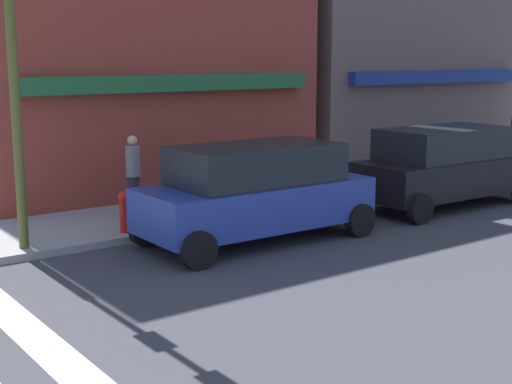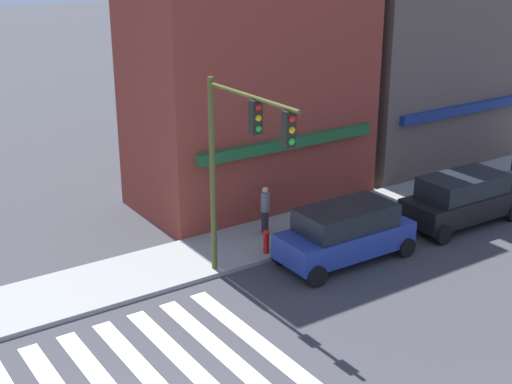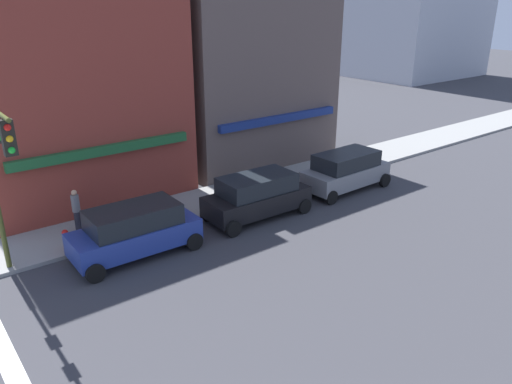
{
  "view_description": "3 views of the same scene",
  "coord_description": "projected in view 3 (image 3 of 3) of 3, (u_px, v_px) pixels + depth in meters",
  "views": [
    {
      "loc": [
        1.25,
        -6.37,
        3.6
      ],
      "look_at": [
        9.48,
        4.7,
        1.0
      ],
      "focal_mm": 50.0,
      "sensor_mm": 36.0,
      "label": 1
    },
    {
      "loc": [
        -5.21,
        -11.67,
        10.4
      ],
      "look_at": [
        5.41,
        4.0,
        3.5
      ],
      "focal_mm": 50.0,
      "sensor_mm": 36.0,
      "label": 2
    },
    {
      "loc": [
        2.86,
        -11.23,
        9.0
      ],
      "look_at": [
        15.15,
        4.7,
        1.2
      ],
      "focal_mm": 35.0,
      "sensor_mm": 36.0,
      "label": 3
    }
  ],
  "objects": [
    {
      "name": "suv_grey",
      "position": [
        346.0,
        170.0,
        24.87
      ],
      "size": [
        4.74,
        2.12,
        1.94
      ],
      "rotation": [
        0.0,
        0.0,
        0.02
      ],
      "color": "slate",
      "rests_on": "ground_plane"
    },
    {
      "name": "suv_blue",
      "position": [
        135.0,
        230.0,
        18.41
      ],
      "size": [
        4.72,
        2.12,
        1.94
      ],
      "rotation": [
        0.0,
        0.0,
        -0.01
      ],
      "color": "navy",
      "rests_on": "ground_plane"
    },
    {
      "name": "suv_black",
      "position": [
        257.0,
        195.0,
        21.67
      ],
      "size": [
        4.74,
        2.12,
        1.94
      ],
      "rotation": [
        0.0,
        0.0,
        -0.02
      ],
      "color": "black",
      "rests_on": "ground_plane"
    },
    {
      "name": "fire_hydrant",
      "position": [
        66.0,
        239.0,
        18.66
      ],
      "size": [
        0.24,
        0.24,
        0.84
      ],
      "color": "red",
      "rests_on": "sidewalk_left"
    },
    {
      "name": "storefront_row",
      "position": [
        168.0,
        36.0,
        24.29
      ],
      "size": [
        19.01,
        5.3,
        14.93
      ],
      "color": "maroon",
      "rests_on": "ground_plane"
    },
    {
      "name": "pedestrian_grey_coat",
      "position": [
        76.0,
        210.0,
        20.09
      ],
      "size": [
        0.32,
        0.32,
        1.77
      ],
      "rotation": [
        0.0,
        0.0,
        3.79
      ],
      "color": "#23232D",
      "rests_on": "sidewalk_left"
    }
  ]
}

